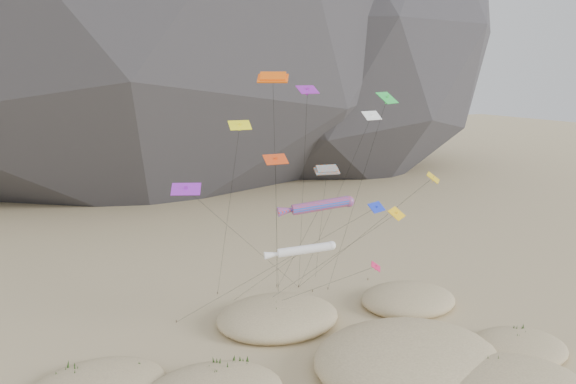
# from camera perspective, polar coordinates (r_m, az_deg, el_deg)

# --- Properties ---
(dunes) EXTENTS (48.48, 35.34, 4.13)m
(dunes) POSITION_cam_1_polar(r_m,az_deg,el_deg) (52.37, 7.35, -17.61)
(dunes) COLOR #CCB789
(dunes) RESTS_ON ground
(dune_grass) EXTENTS (43.52, 28.45, 1.56)m
(dune_grass) POSITION_cam_1_polar(r_m,az_deg,el_deg) (52.78, 5.19, -17.15)
(dune_grass) COLOR black
(dune_grass) RESTS_ON ground
(kite_stakes) EXTENTS (25.91, 6.81, 0.30)m
(kite_stakes) POSITION_cam_1_polar(r_m,az_deg,el_deg) (69.52, -0.70, -10.29)
(kite_stakes) COLOR #3F2D1E
(kite_stakes) RESTS_ON ground
(rainbow_tube_kite) EXTENTS (7.84, 14.30, 14.55)m
(rainbow_tube_kite) POSITION_cam_1_polar(r_m,az_deg,el_deg) (55.40, 3.08, -1.42)
(rainbow_tube_kite) COLOR #FF2F1A
(rainbow_tube_kite) RESTS_ON ground
(white_tube_kite) EXTENTS (7.22, 13.26, 10.13)m
(white_tube_kite) POSITION_cam_1_polar(r_m,az_deg,el_deg) (55.59, 1.42, -5.92)
(white_tube_kite) COLOR white
(white_tube_kite) RESTS_ON ground
(orange_parafoil) EXTENTS (7.16, 12.93, 26.64)m
(orange_parafoil) POSITION_cam_1_polar(r_m,az_deg,el_deg) (51.46, -1.54, 11.24)
(orange_parafoil) COLOR #FF5C0D
(orange_parafoil) RESTS_ON ground
(multi_parafoil) EXTENTS (7.30, 14.22, 17.41)m
(multi_parafoil) POSITION_cam_1_polar(r_m,az_deg,el_deg) (56.94, 3.96, 2.11)
(multi_parafoil) COLOR orange
(multi_parafoil) RESTS_ON ground
(delta_kites) EXTENTS (27.18, 19.27, 25.39)m
(delta_kites) POSITION_cam_1_polar(r_m,az_deg,el_deg) (55.16, 4.91, 2.70)
(delta_kites) COLOR purple
(delta_kites) RESTS_ON ground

